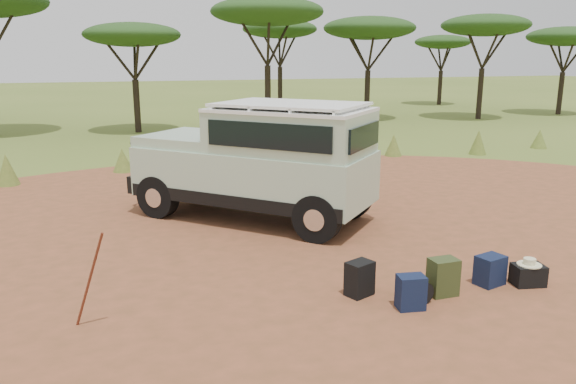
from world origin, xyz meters
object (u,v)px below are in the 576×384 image
object	(u,v)px
duffel_navy	(490,270)
hard_case	(528,275)
backpack_black	(360,279)
backpack_navy	(411,292)
walking_staff	(89,280)
backpack_olive	(443,277)
safari_vehicle	(260,163)

from	to	relation	value
duffel_navy	hard_case	xyz separation A→B (m)	(0.55, -0.19, -0.07)
backpack_black	backpack_navy	size ratio (longest dim) A/B	1.06
walking_staff	backpack_olive	xyz separation A→B (m)	(4.83, -0.50, -0.38)
backpack_black	hard_case	xyz separation A→B (m)	(2.60, -0.45, -0.10)
backpack_black	safari_vehicle	bearing A→B (deg)	72.06
safari_vehicle	backpack_black	world-z (taller)	safari_vehicle
backpack_black	backpack_olive	bearing A→B (deg)	-39.67
walking_staff	backpack_navy	bearing A→B (deg)	-63.54
duffel_navy	backpack_black	bearing A→B (deg)	158.43
walking_staff	backpack_olive	size ratio (longest dim) A/B	2.51
walking_staff	backpack_navy	world-z (taller)	walking_staff
backpack_black	backpack_olive	world-z (taller)	backpack_olive
walking_staff	backpack_black	size ratio (longest dim) A/B	2.71
walking_staff	backpack_black	world-z (taller)	walking_staff
walking_staff	hard_case	size ratio (longest dim) A/B	3.05
backpack_black	duffel_navy	world-z (taller)	backpack_black
safari_vehicle	hard_case	distance (m)	5.63
backpack_olive	hard_case	distance (m)	1.45
duffel_navy	backpack_olive	bearing A→B (deg)	172.36
backpack_black	backpack_navy	bearing A→B (deg)	-74.67
walking_staff	backpack_black	xyz separation A→B (m)	(3.67, -0.13, -0.40)
safari_vehicle	backpack_navy	xyz separation A→B (m)	(0.79, -4.88, -0.96)
backpack_navy	backpack_black	bearing A→B (deg)	136.36
walking_staff	hard_case	bearing A→B (deg)	-58.53
duffel_navy	backpack_navy	bearing A→B (deg)	178.73
walking_staff	hard_case	xyz separation A→B (m)	(6.27, -0.59, -0.50)
walking_staff	duffel_navy	xyz separation A→B (m)	(5.72, -0.39, -0.43)
safari_vehicle	walking_staff	distance (m)	5.34
safari_vehicle	walking_staff	size ratio (longest dim) A/B	3.58
walking_staff	duffel_navy	world-z (taller)	walking_staff
backpack_olive	hard_case	size ratio (longest dim) A/B	1.21
safari_vehicle	backpack_black	distance (m)	4.37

